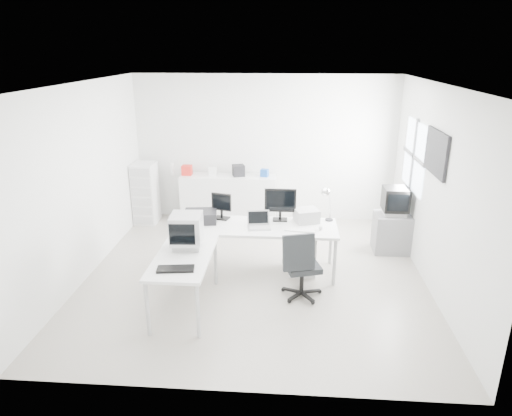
# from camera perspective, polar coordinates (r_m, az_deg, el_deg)

# --- Properties ---
(floor) EXTENTS (5.00, 5.00, 0.01)m
(floor) POSITION_cam_1_polar(r_m,az_deg,el_deg) (6.99, -0.12, -8.31)
(floor) COLOR beige
(floor) RESTS_ON ground
(ceiling) EXTENTS (5.00, 5.00, 0.01)m
(ceiling) POSITION_cam_1_polar(r_m,az_deg,el_deg) (6.20, -0.14, 15.25)
(ceiling) COLOR white
(ceiling) RESTS_ON back_wall
(back_wall) EXTENTS (5.00, 0.02, 2.80)m
(back_wall) POSITION_cam_1_polar(r_m,az_deg,el_deg) (8.87, 1.11, 7.39)
(back_wall) COLOR silver
(back_wall) RESTS_ON floor
(left_wall) EXTENTS (0.02, 5.00, 2.80)m
(left_wall) POSITION_cam_1_polar(r_m,az_deg,el_deg) (7.09, -20.74, 3.01)
(left_wall) COLOR silver
(left_wall) RESTS_ON floor
(right_wall) EXTENTS (0.02, 5.00, 2.80)m
(right_wall) POSITION_cam_1_polar(r_m,az_deg,el_deg) (6.75, 21.56, 2.11)
(right_wall) COLOR silver
(right_wall) RESTS_ON floor
(window) EXTENTS (0.02, 1.20, 1.10)m
(window) POSITION_cam_1_polar(r_m,az_deg,el_deg) (7.81, 19.15, 6.15)
(window) COLOR white
(window) RESTS_ON right_wall
(wall_picture) EXTENTS (0.04, 0.90, 0.60)m
(wall_picture) POSITION_cam_1_polar(r_m,az_deg,el_deg) (6.71, 21.60, 6.45)
(wall_picture) COLOR black
(wall_picture) RESTS_ON right_wall
(main_desk) EXTENTS (2.40, 0.80, 0.75)m
(main_desk) POSITION_cam_1_polar(r_m,az_deg,el_deg) (6.93, 0.01, -5.09)
(main_desk) COLOR silver
(main_desk) RESTS_ON floor
(side_desk) EXTENTS (0.70, 1.40, 0.75)m
(side_desk) POSITION_cam_1_polar(r_m,az_deg,el_deg) (6.08, -8.90, -9.08)
(side_desk) COLOR silver
(side_desk) RESTS_ON floor
(drawer_pedestal) EXTENTS (0.40, 0.50, 0.60)m
(drawer_pedestal) POSITION_cam_1_polar(r_m,az_deg,el_deg) (7.00, 5.79, -5.63)
(drawer_pedestal) COLOR silver
(drawer_pedestal) RESTS_ON floor
(inkjet_printer) EXTENTS (0.52, 0.43, 0.17)m
(inkjet_printer) POSITION_cam_1_polar(r_m,az_deg,el_deg) (6.96, -6.93, -1.05)
(inkjet_printer) COLOR black
(inkjet_printer) RESTS_ON main_desk
(lcd_monitor_small) EXTENTS (0.35, 0.26, 0.39)m
(lcd_monitor_small) POSITION_cam_1_polar(r_m,az_deg,el_deg) (7.01, -4.33, 0.17)
(lcd_monitor_small) COLOR black
(lcd_monitor_small) RESTS_ON main_desk
(lcd_monitor_large) EXTENTS (0.48, 0.19, 0.50)m
(lcd_monitor_large) POSITION_cam_1_polar(r_m,az_deg,el_deg) (6.92, 3.06, 0.39)
(lcd_monitor_large) COLOR black
(lcd_monitor_large) RESTS_ON main_desk
(laptop) EXTENTS (0.35, 0.36, 0.20)m
(laptop) POSITION_cam_1_polar(r_m,az_deg,el_deg) (6.65, 0.38, -1.72)
(laptop) COLOR #B7B7BA
(laptop) RESTS_ON main_desk
(white_keyboard) EXTENTS (0.46, 0.20, 0.02)m
(white_keyboard) POSITION_cam_1_polar(r_m,az_deg,el_deg) (6.63, 5.53, -2.75)
(white_keyboard) COLOR silver
(white_keyboard) RESTS_ON main_desk
(white_mouse) EXTENTS (0.07, 0.07, 0.07)m
(white_mouse) POSITION_cam_1_polar(r_m,az_deg,el_deg) (6.68, 8.11, -2.46)
(white_mouse) COLOR silver
(white_mouse) RESTS_ON main_desk
(laser_printer) EXTENTS (0.42, 0.39, 0.20)m
(laser_printer) POSITION_cam_1_polar(r_m,az_deg,el_deg) (6.94, 6.33, -0.94)
(laser_printer) COLOR #A8A8A8
(laser_printer) RESTS_ON main_desk
(desk_lamp) EXTENTS (0.22, 0.22, 0.51)m
(desk_lamp) POSITION_cam_1_polar(r_m,az_deg,el_deg) (6.99, 9.23, 0.44)
(desk_lamp) COLOR silver
(desk_lamp) RESTS_ON main_desk
(crt_monitor) EXTENTS (0.43, 0.43, 0.47)m
(crt_monitor) POSITION_cam_1_polar(r_m,az_deg,el_deg) (6.04, -8.68, -2.88)
(crt_monitor) COLOR #B7B7BA
(crt_monitor) RESTS_ON side_desk
(black_keyboard) EXTENTS (0.46, 0.23, 0.03)m
(black_keyboard) POSITION_cam_1_polar(r_m,az_deg,el_deg) (5.55, -10.02, -7.50)
(black_keyboard) COLOR black
(black_keyboard) RESTS_ON side_desk
(office_chair) EXTENTS (0.71, 0.71, 1.00)m
(office_chair) POSITION_cam_1_polar(r_m,az_deg,el_deg) (6.24, 5.82, -6.86)
(office_chair) COLOR #232528
(office_chair) RESTS_ON floor
(tv_cabinet) EXTENTS (0.60, 0.49, 0.65)m
(tv_cabinet) POSITION_cam_1_polar(r_m,az_deg,el_deg) (7.96, 16.63, -2.98)
(tv_cabinet) COLOR slate
(tv_cabinet) RESTS_ON floor
(crt_tv) EXTENTS (0.50, 0.48, 0.45)m
(crt_tv) POSITION_cam_1_polar(r_m,az_deg,el_deg) (7.78, 17.02, 0.78)
(crt_tv) COLOR black
(crt_tv) RESTS_ON tv_cabinet
(sideboard) EXTENTS (1.84, 0.46, 0.92)m
(sideboard) POSITION_cam_1_polar(r_m,az_deg,el_deg) (8.93, -3.44, 1.20)
(sideboard) COLOR silver
(sideboard) RESTS_ON floor
(clutter_box_a) EXTENTS (0.19, 0.17, 0.19)m
(clutter_box_a) POSITION_cam_1_polar(r_m,az_deg,el_deg) (8.92, -8.63, 4.70)
(clutter_box_a) COLOR red
(clutter_box_a) RESTS_ON sideboard
(clutter_box_b) EXTENTS (0.17, 0.15, 0.15)m
(clutter_box_b) POSITION_cam_1_polar(r_m,az_deg,el_deg) (8.82, -5.44, 4.56)
(clutter_box_b) COLOR silver
(clutter_box_b) RESTS_ON sideboard
(clutter_box_c) EXTENTS (0.27, 0.26, 0.21)m
(clutter_box_c) POSITION_cam_1_polar(r_m,az_deg,el_deg) (8.75, -2.21, 4.71)
(clutter_box_c) COLOR black
(clutter_box_c) RESTS_ON sideboard
(clutter_box_d) EXTENTS (0.17, 0.15, 0.14)m
(clutter_box_d) POSITION_cam_1_polar(r_m,az_deg,el_deg) (8.72, 1.07, 4.41)
(clutter_box_d) COLOR #174AA2
(clutter_box_d) RESTS_ON sideboard
(clutter_bottle) EXTENTS (0.07, 0.07, 0.22)m
(clutter_bottle) POSITION_cam_1_polar(r_m,az_deg,el_deg) (9.02, -10.44, 4.87)
(clutter_bottle) COLOR silver
(clutter_bottle) RESTS_ON sideboard
(filing_cabinet) EXTENTS (0.41, 0.49, 1.18)m
(filing_cabinet) POSITION_cam_1_polar(r_m,az_deg,el_deg) (9.06, -13.64, 1.81)
(filing_cabinet) COLOR silver
(filing_cabinet) RESTS_ON floor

